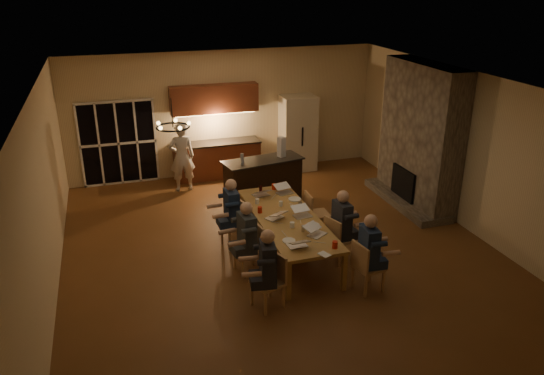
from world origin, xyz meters
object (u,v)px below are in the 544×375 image
(person_right_mid, at_px, (341,226))
(plate_left, at_px, (289,241))
(refrigerator, at_px, (298,133))
(chair_left_mid, at_px, (248,249))
(laptop_d, at_px, (303,211))
(bar_bottle, at_px, (242,159))
(chair_left_far, at_px, (234,225))
(redcup_near, at_px, (335,245))
(person_left_mid, at_px, (247,239))
(mug_front, at_px, (292,225))
(person_left_far, at_px, (232,213))
(person_left_near, at_px, (268,270))
(dining_table, at_px, (287,235))
(mug_mid, at_px, (281,204))
(plate_near, at_px, (313,225))
(bar_blender, at_px, (281,147))
(can_right, at_px, (300,205))
(chair_right_mid, at_px, (340,239))
(plate_far, at_px, (295,199))
(chair_right_near, at_px, (369,266))
(laptop_c, at_px, (274,212))
(laptop_f, at_px, (285,188))
(laptop_a, at_px, (297,240))
(laptop_e, at_px, (261,190))
(can_silver, at_px, (303,229))
(chair_right_far, at_px, (318,213))
(redcup_far, at_px, (274,187))
(redcup_mid, at_px, (260,210))
(mug_back, at_px, (257,201))
(can_cola, at_px, (261,188))
(person_right_near, at_px, (368,253))

(person_right_mid, bearing_deg, plate_left, 104.99)
(refrigerator, xyz_separation_m, chair_left_mid, (-2.69, -4.79, -0.55))
(laptop_d, distance_m, bar_bottle, 2.35)
(chair_left_far, xyz_separation_m, redcup_near, (1.24, -1.94, 0.37))
(person_left_mid, bearing_deg, mug_front, 88.12)
(person_left_far, distance_m, laptop_d, 1.38)
(chair_left_mid, height_order, person_left_near, person_left_near)
(dining_table, distance_m, mug_mid, 0.67)
(plate_near, xyz_separation_m, bar_blender, (0.37, 2.90, 0.55))
(mug_front, bearing_deg, can_right, 60.41)
(chair_right_mid, bearing_deg, bar_bottle, 3.71)
(mug_front, distance_m, plate_far, 1.25)
(mug_front, relative_size, mug_mid, 1.00)
(chair_left_far, xyz_separation_m, chair_right_near, (1.77, -2.18, 0.00))
(laptop_c, height_order, laptop_f, same)
(refrigerator, height_order, laptop_a, refrigerator)
(laptop_e, bearing_deg, plate_near, 96.27)
(person_left_far, relative_size, mug_mid, 13.80)
(person_left_near, distance_m, can_silver, 1.35)
(chair_right_far, xyz_separation_m, redcup_far, (-0.68, 0.78, 0.37))
(chair_right_mid, relative_size, can_silver, 7.42)
(laptop_f, bearing_deg, chair_right_far, -55.34)
(redcup_far, bearing_deg, laptop_d, -85.86)
(plate_far, bearing_deg, redcup_mid, -155.22)
(laptop_a, xyz_separation_m, mug_mid, (0.25, 1.62, -0.06))
(dining_table, xyz_separation_m, laptop_d, (0.29, -0.05, 0.49))
(person_left_far, bearing_deg, chair_left_far, 36.33)
(chair_left_mid, distance_m, plate_far, 1.77)
(laptop_c, xyz_separation_m, laptop_e, (0.07, 1.11, 0.00))
(person_right_mid, relative_size, plate_far, 5.38)
(mug_back, bearing_deg, dining_table, -64.79)
(redcup_mid, bearing_deg, laptop_a, -81.34)
(refrigerator, relative_size, mug_mid, 20.00)
(chair_right_far, relative_size, laptop_f, 2.78)
(chair_left_mid, distance_m, can_right, 1.52)
(person_left_near, bearing_deg, chair_right_far, 150.54)
(plate_near, bearing_deg, chair_left_far, 138.87)
(laptop_d, relative_size, can_cola, 2.67)
(bar_bottle, bearing_deg, person_left_far, -111.65)
(person_right_near, distance_m, plate_far, 2.36)
(person_left_near, bearing_deg, redcup_far, 169.31)
(person_right_mid, bearing_deg, bar_blender, 0.06)
(chair_left_mid, relative_size, person_left_near, 0.64)
(mug_front, height_order, bar_blender, bar_blender)
(chair_right_near, bearing_deg, can_cola, 8.49)
(can_silver, bearing_deg, person_right_mid, 8.30)
(person_left_mid, distance_m, mug_front, 0.86)
(chair_left_far, bearing_deg, chair_right_near, 27.46)
(bar_bottle, bearing_deg, can_right, -70.36)
(refrigerator, distance_m, mug_front, 5.13)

